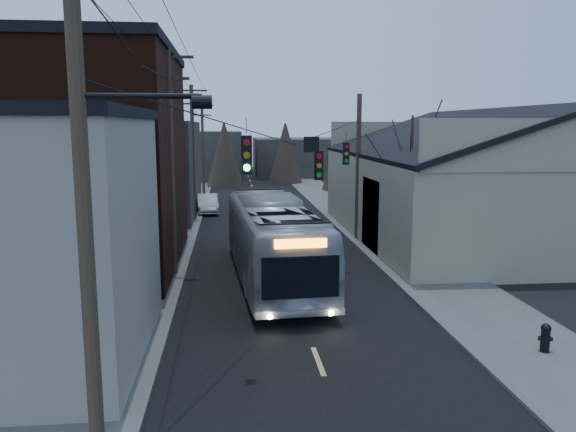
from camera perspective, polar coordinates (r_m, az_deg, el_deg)
The scene contains 13 objects.
road_surface at distance 37.73m, azimuth -2.13°, elevation -1.05°, with size 9.00×110.00×0.02m, color black.
sidewalk_left at distance 37.86m, azimuth -11.99°, elevation -1.14°, with size 4.00×110.00×0.12m, color #474744.
sidewalk_right at distance 38.69m, azimuth 7.52°, elevation -0.80°, with size 4.00×110.00×0.12m, color #474744.
building_brick at distance 28.15m, azimuth -21.59°, elevation 5.07°, with size 10.00×12.00×10.00m, color black.
building_left_far at distance 43.75m, azimuth -15.25°, elevation 4.65°, with size 9.00×14.00×7.00m, color #302D27.
warehouse at distance 35.80m, azimuth 19.68°, elevation 2.21°, with size 16.16×20.60×7.73m.
building_far_left at distance 72.24m, azimuth -8.79°, elevation 6.12°, with size 10.00×12.00×6.00m, color #302D27.
building_far_right at distance 77.75m, azimuth 1.06°, elevation 6.06°, with size 12.00×14.00×5.00m, color #302D27.
bare_tree at distance 28.66m, azimuth 12.29°, elevation 2.75°, with size 0.40×0.40×7.20m, color black.
utility_lines at distance 31.25m, azimuth -7.19°, elevation 5.89°, with size 11.24×45.28×10.50m.
bus at distance 24.34m, azimuth -1.55°, elevation -2.51°, with size 2.98×12.72×3.54m, color #A0A4AB.
parked_car at distance 43.94m, azimuth -8.19°, elevation 1.25°, with size 1.54×4.41×1.45m, color #ACB0B4.
fire_hydrant at distance 18.46m, azimuth 24.69°, elevation -11.06°, with size 0.42×0.29×0.85m.
Camera 1 is at (-2.44, -7.06, 6.69)m, focal length 35.00 mm.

